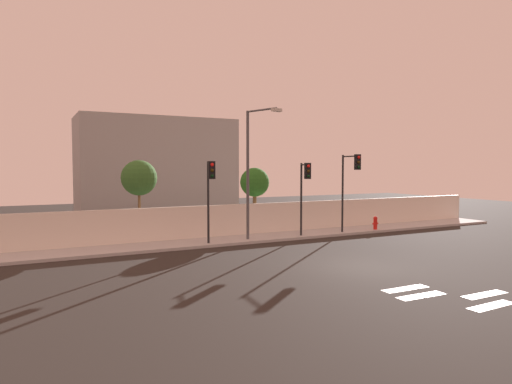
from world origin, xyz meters
TOP-DOWN VIEW (x-y plane):
  - ground_plane at (0.00, 0.00)m, footprint 80.00×80.00m
  - sidewalk at (0.00, 8.20)m, footprint 36.00×2.40m
  - perimeter_wall at (0.00, 9.49)m, footprint 36.00×0.18m
  - crosswalk_marking at (-0.20, -4.53)m, footprint 3.73×3.04m
  - traffic_light_left at (4.97, 6.73)m, footprint 0.37×1.77m
  - traffic_light_center at (-3.81, 7.08)m, footprint 0.37×1.09m
  - traffic_light_right at (1.91, 6.99)m, footprint 0.47×1.24m
  - street_lamp_curbside at (-1.24, 7.44)m, footprint 1.03×2.34m
  - fire_hydrant at (7.62, 7.46)m, footprint 0.44×0.26m
  - roadside_tree_leftmost at (-6.61, 10.66)m, footprint 1.97×1.97m
  - roadside_tree_midleft at (0.58, 10.66)m, footprint 1.83×1.83m
  - low_building_distant at (-2.27, 23.49)m, footprint 12.76×6.00m

SIDE VIEW (x-z plane):
  - ground_plane at x=0.00m, z-range 0.00..0.00m
  - crosswalk_marking at x=-0.20m, z-range 0.00..0.01m
  - sidewalk at x=0.00m, z-range 0.00..0.15m
  - fire_hydrant at x=7.62m, z-range 0.18..1.03m
  - perimeter_wall at x=0.00m, z-range 0.15..1.95m
  - roadside_tree_midleft at x=0.58m, z-range 1.09..5.19m
  - traffic_light_right at x=1.91m, z-range 1.13..5.35m
  - traffic_light_center at x=-3.81m, z-range 1.14..5.42m
  - roadside_tree_leftmost at x=-6.61m, z-range 1.26..5.78m
  - traffic_light_left at x=4.97m, z-range 1.25..5.98m
  - low_building_distant at x=-2.27m, z-range 0.00..8.23m
  - street_lamp_curbside at x=-1.24m, z-range 0.83..7.87m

